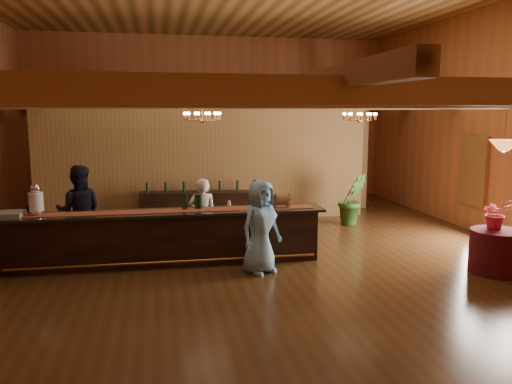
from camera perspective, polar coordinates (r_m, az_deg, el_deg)
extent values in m
plane|color=#402212|center=(10.70, -1.00, -7.14)|extent=(14.00, 14.00, 0.00)
cube|color=#B96538|center=(17.21, -5.19, 8.27)|extent=(12.00, 0.10, 5.50)
cube|color=#B96538|center=(3.61, 19.00, 4.67)|extent=(12.00, 0.10, 5.50)
cube|color=#B96538|center=(12.78, 26.72, 7.06)|extent=(0.10, 14.00, 5.50)
cube|color=brown|center=(4.96, 10.43, 11.31)|extent=(11.90, 0.20, 0.28)
cube|color=brown|center=(7.34, 3.15, 10.69)|extent=(11.90, 0.20, 0.28)
cube|color=brown|center=(9.78, -0.52, 10.31)|extent=(11.90, 0.20, 0.28)
cube|color=brown|center=(12.25, -2.72, 10.07)|extent=(11.90, 0.20, 0.28)
cube|color=brown|center=(14.73, -4.18, 9.90)|extent=(11.90, 0.20, 0.28)
cube|color=brown|center=(17.01, -5.14, 9.78)|extent=(11.90, 0.20, 0.28)
cube|color=brown|center=(10.47, -26.50, 10.06)|extent=(0.18, 13.90, 0.22)
cube|color=brown|center=(10.28, -1.05, 11.04)|extent=(0.18, 13.90, 0.22)
cube|color=brown|center=(11.92, 21.13, 10.17)|extent=(0.18, 13.90, 0.22)
cube|color=brown|center=(14.92, -21.54, 3.12)|extent=(0.20, 0.20, 3.20)
cube|color=brown|center=(15.98, 12.16, 3.91)|extent=(0.20, 0.20, 3.20)
cube|color=brown|center=(13.75, -5.65, 3.05)|extent=(9.00, 0.18, 3.10)
cube|color=white|center=(13.63, 23.63, 2.27)|extent=(0.12, 1.05, 1.75)
cube|color=black|center=(16.05, -0.96, 0.36)|extent=(1.20, 0.60, 1.10)
cube|color=brown|center=(15.81, -11.72, -0.15)|extent=(1.00, 0.60, 1.00)
cube|color=black|center=(10.10, -10.32, -5.30)|extent=(6.09, 0.78, 1.01)
cube|color=black|center=(9.98, -10.40, -2.34)|extent=(6.40, 0.92, 0.05)
cube|color=maroon|center=(9.98, -10.41, -2.16)|extent=(5.99, 0.53, 0.01)
cylinder|color=#A26731|center=(9.81, -10.22, -7.89)|extent=(5.88, 0.17, 0.05)
cylinder|color=silver|center=(10.33, -23.75, -2.22)|extent=(0.18, 0.18, 0.08)
cylinder|color=silver|center=(10.29, -23.83, -1.02)|extent=(0.26, 0.26, 0.36)
sphere|color=silver|center=(10.25, -23.92, 0.36)|extent=(0.18, 0.18, 0.18)
cube|color=gray|center=(10.35, -26.43, -2.32)|extent=(0.50, 0.50, 0.10)
cube|color=brown|center=(10.12, 2.16, -1.03)|extent=(0.06, 0.06, 0.30)
cube|color=brown|center=(10.19, 3.69, -0.97)|extent=(0.06, 0.06, 0.30)
cylinder|color=brown|center=(10.15, 2.93, -0.83)|extent=(0.24, 0.24, 0.24)
cylinder|color=black|center=(10.07, -8.25, -1.16)|extent=(0.07, 0.07, 0.30)
cylinder|color=black|center=(10.08, -8.06, -1.16)|extent=(0.07, 0.07, 0.30)
cylinder|color=black|center=(10.08, -6.83, -1.12)|extent=(0.07, 0.07, 0.30)
cylinder|color=black|center=(10.09, -6.43, -1.11)|extent=(0.07, 0.07, 0.30)
cube|color=black|center=(13.36, -6.14, -1.89)|extent=(3.28, 0.90, 0.91)
cylinder|color=#5F0C17|center=(10.44, 25.72, -6.15)|extent=(0.95, 0.95, 0.82)
cylinder|color=#A26731|center=(11.07, -6.17, 9.13)|extent=(0.02, 0.02, 0.38)
sphere|color=#A26731|center=(11.08, -6.15, 8.14)|extent=(0.12, 0.12, 0.12)
torus|color=#A26731|center=(11.07, -6.16, 8.66)|extent=(0.80, 0.80, 0.04)
cylinder|color=#A26731|center=(12.32, 11.77, 8.96)|extent=(0.02, 0.02, 0.40)
sphere|color=#A26731|center=(12.32, 11.74, 8.03)|extent=(0.12, 0.12, 0.12)
torus|color=#A26731|center=(12.32, 11.75, 8.49)|extent=(0.80, 0.80, 0.04)
cylinder|color=#A26731|center=(10.12, 26.66, 7.05)|extent=(0.02, 0.02, 0.80)
cone|color=orange|center=(10.13, 26.50, 4.79)|extent=(0.52, 0.52, 0.20)
imported|color=silver|center=(10.70, -6.13, -2.73)|extent=(0.60, 0.41, 1.62)
imported|color=black|center=(10.96, -19.55, -2.10)|extent=(0.94, 0.74, 1.93)
imported|color=#6EA5CA|center=(9.32, 0.52, -3.99)|extent=(1.03, 0.92, 1.76)
imported|color=#2E561E|center=(13.58, 10.94, -0.81)|extent=(0.79, 0.65, 1.39)
imported|color=#D52843|center=(10.42, 25.75, -2.20)|extent=(0.62, 0.57, 0.59)
imported|color=#A26731|center=(10.41, 25.78, -3.13)|extent=(0.15, 0.15, 0.26)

